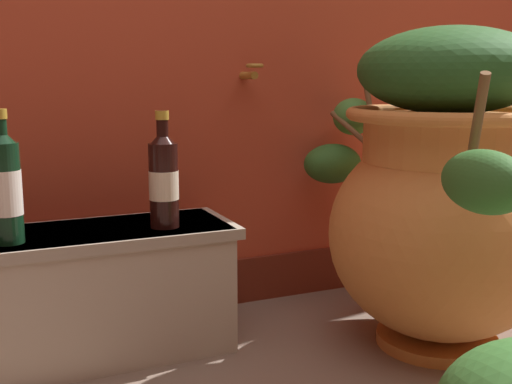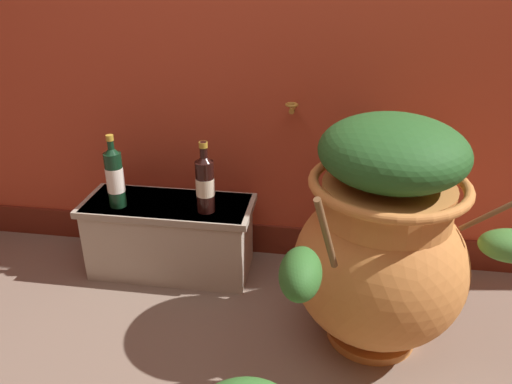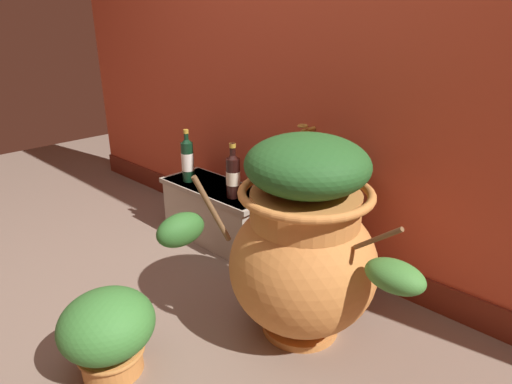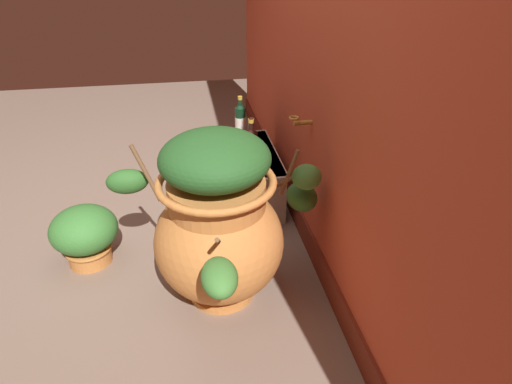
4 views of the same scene
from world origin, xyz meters
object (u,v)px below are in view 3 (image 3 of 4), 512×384
object	(u,v)px
terracotta_urn	(304,242)
potted_shrub	(108,331)
wine_bottle_middle	(188,159)
wine_bottle_left	(233,174)

from	to	relation	value
terracotta_urn	potted_shrub	size ratio (longest dim) A/B	2.83
terracotta_urn	potted_shrub	distance (m)	0.86
potted_shrub	wine_bottle_middle	bearing A→B (deg)	126.91
wine_bottle_left	potted_shrub	size ratio (longest dim) A/B	0.86
terracotta_urn	wine_bottle_middle	distance (m)	1.16
terracotta_urn	wine_bottle_left	world-z (taller)	terracotta_urn
terracotta_urn	potted_shrub	bearing A→B (deg)	-117.66
wine_bottle_left	potted_shrub	bearing A→B (deg)	-71.05
terracotta_urn	wine_bottle_left	bearing A→B (deg)	159.13
wine_bottle_left	wine_bottle_middle	distance (m)	0.40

